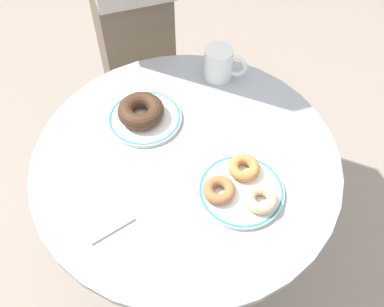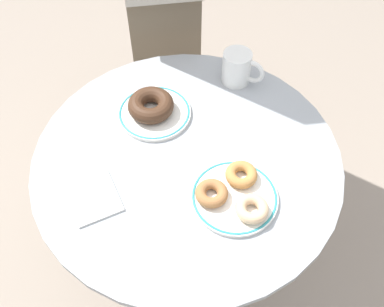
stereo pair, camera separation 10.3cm
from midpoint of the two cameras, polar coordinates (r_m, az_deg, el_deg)
ground_plane at (r=1.69m, az=1.36°, el=-14.98°), size 7.00×7.00×0.02m
cafe_table at (r=1.23m, az=1.82°, el=-5.96°), size 0.76×0.76×0.70m
plate_left at (r=1.15m, az=-2.39°, el=5.23°), size 0.19×0.19×0.01m
plate_right at (r=1.01m, az=8.56°, el=-5.91°), size 0.20×0.20×0.01m
donut_chocolate at (r=1.13m, az=-2.84°, el=6.22°), size 0.15×0.15×0.04m
donut_glazed at (r=0.98m, az=10.93°, el=-7.35°), size 0.10×0.10×0.03m
donut_old_fashioned at (r=1.02m, az=9.41°, el=-2.96°), size 0.08×0.08×0.03m
donut_cinnamon at (r=0.98m, az=5.62°, el=-5.45°), size 0.08×0.08×0.03m
paper_napkin at (r=1.01m, az=-10.01°, el=-5.90°), size 0.14×0.13×0.01m
coffee_mug at (r=1.23m, az=8.52°, el=10.96°), size 0.12×0.08×0.09m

